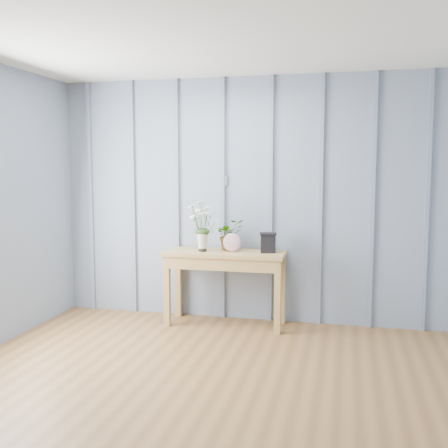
% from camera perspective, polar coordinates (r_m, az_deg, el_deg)
% --- Properties ---
extents(ground, '(4.50, 4.50, 0.00)m').
position_cam_1_polar(ground, '(3.58, -4.84, -20.14)').
color(ground, brown).
rests_on(ground, ground).
extents(room_shell, '(4.00, 4.50, 2.50)m').
position_cam_1_polar(room_shell, '(4.11, -1.04, 11.80)').
color(room_shell, '#7F8EA3').
rests_on(room_shell, ground).
extents(sideboard, '(1.20, 0.45, 0.75)m').
position_cam_1_polar(sideboard, '(5.26, 0.13, -4.22)').
color(sideboard, '#AA8547').
rests_on(sideboard, ground).
extents(daisy_vase, '(0.36, 0.27, 0.51)m').
position_cam_1_polar(daisy_vase, '(5.21, -2.37, 0.49)').
color(daisy_vase, black).
rests_on(daisy_vase, sideboard).
extents(spider_plant, '(0.37, 0.36, 0.31)m').
position_cam_1_polar(spider_plant, '(5.33, 0.59, -1.14)').
color(spider_plant, '#1E3D16').
rests_on(spider_plant, sideboard).
extents(felt_disc_vessel, '(0.19, 0.06, 0.19)m').
position_cam_1_polar(felt_disc_vessel, '(5.20, 0.88, -2.03)').
color(felt_disc_vessel, '#844465').
rests_on(felt_disc_vessel, sideboard).
extents(carved_box, '(0.18, 0.15, 0.20)m').
position_cam_1_polar(carved_box, '(5.17, 4.81, -2.02)').
color(carved_box, black).
rests_on(carved_box, sideboard).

